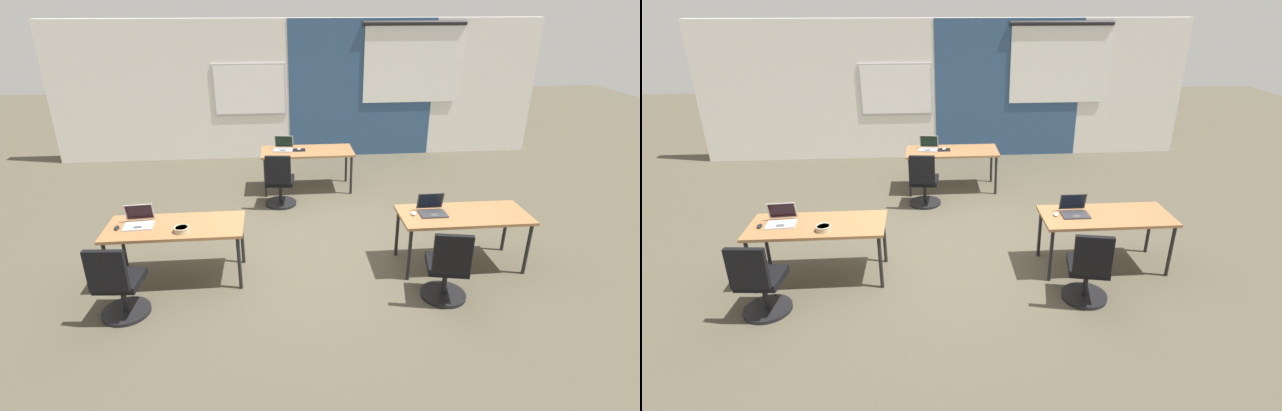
{
  "view_description": "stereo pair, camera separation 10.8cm",
  "coord_description": "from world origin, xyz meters",
  "views": [
    {
      "loc": [
        -0.52,
        -5.71,
        3.18
      ],
      "look_at": [
        -0.02,
        -0.36,
        0.8
      ],
      "focal_mm": 26.49,
      "sensor_mm": 36.0,
      "label": 1
    },
    {
      "loc": [
        -0.41,
        -5.72,
        3.18
      ],
      "look_at": [
        -0.02,
        -0.36,
        0.8
      ],
      "focal_mm": 26.49,
      "sensor_mm": 36.0,
      "label": 2
    }
  ],
  "objects": [
    {
      "name": "laptop_near_left_end",
      "position": [
        -2.17,
        -0.55,
        0.77
      ],
      "size": [
        0.35,
        0.31,
        0.23
      ],
      "rotation": [
        0.0,
        0.0,
        0.07
      ],
      "color": "#B7B7BC",
      "rests_on": "desk_near_left"
    },
    {
      "name": "mousepad_far_left",
      "position": [
        -0.14,
        2.23,
        0.72
      ],
      "size": [
        0.22,
        0.19,
        0.0
      ],
      "color": "black",
      "rests_on": "desk_far_center"
    },
    {
      "name": "chair_far_left",
      "position": [
        -0.5,
        1.48,
        0.38
      ],
      "size": [
        0.52,
        0.56,
        0.92
      ],
      "rotation": [
        0.0,
        0.0,
        3.03
      ],
      "color": "black",
      "rests_on": "ground"
    },
    {
      "name": "back_wall_assembly",
      "position": [
        0.04,
        4.2,
        1.41
      ],
      "size": [
        10.0,
        0.27,
        2.8
      ],
      "color": "silver",
      "rests_on": "ground"
    },
    {
      "name": "desk_far_center",
      "position": [
        0.0,
        2.2,
        0.66
      ],
      "size": [
        1.6,
        0.7,
        0.72
      ],
      "color": "olive",
      "rests_on": "ground"
    },
    {
      "name": "chair_near_right_inner",
      "position": [
        1.31,
        -1.35,
        0.38
      ],
      "size": [
        0.52,
        0.57,
        0.92
      ],
      "rotation": [
        0.0,
        0.0,
        2.94
      ],
      "color": "black",
      "rests_on": "ground"
    },
    {
      "name": "laptop_near_right_inner",
      "position": [
        1.36,
        -0.54,
        0.77
      ],
      "size": [
        0.33,
        0.28,
        0.23
      ],
      "rotation": [
        0.0,
        0.0,
        0.0
      ],
      "color": "#333338",
      "rests_on": "desk_near_right"
    },
    {
      "name": "laptop_far_left",
      "position": [
        -0.41,
        2.27,
        0.77
      ],
      "size": [
        0.37,
        0.32,
        0.23
      ],
      "rotation": [
        0.0,
        0.0,
        -0.14
      ],
      "color": "#9E9EA3",
      "rests_on": "desk_far_center"
    },
    {
      "name": "mouse_near_right_inner",
      "position": [
        1.12,
        -0.57,
        0.74
      ],
      "size": [
        0.07,
        0.11,
        0.03
      ],
      "color": "silver",
      "rests_on": "desk_near_right"
    },
    {
      "name": "desk_near_right",
      "position": [
        1.75,
        -0.6,
        0.66
      ],
      "size": [
        1.6,
        0.7,
        0.72
      ],
      "color": "olive",
      "rests_on": "ground"
    },
    {
      "name": "desk_near_left",
      "position": [
        -1.75,
        -0.6,
        0.66
      ],
      "size": [
        1.6,
        0.7,
        0.72
      ],
      "color": "olive",
      "rests_on": "ground"
    },
    {
      "name": "ground_plane",
      "position": [
        0.0,
        0.0,
        0.0
      ],
      "size": [
        24.0,
        24.0,
        0.0
      ],
      "color": "#4C4738"
    },
    {
      "name": "mouse_near_left_end",
      "position": [
        -2.4,
        -0.63,
        0.74
      ],
      "size": [
        0.06,
        0.1,
        0.03
      ],
      "color": "black",
      "rests_on": "desk_near_left"
    },
    {
      "name": "chair_near_left_end",
      "position": [
        -2.24,
        -1.34,
        0.38
      ],
      "size": [
        0.52,
        0.56,
        0.92
      ],
      "rotation": [
        0.0,
        0.0,
        3.06
      ],
      "color": "black",
      "rests_on": "ground"
    },
    {
      "name": "mouse_far_left",
      "position": [
        -0.14,
        2.23,
        0.74
      ],
      "size": [
        0.08,
        0.11,
        0.03
      ],
      "color": "silver",
      "rests_on": "mousepad_far_left"
    },
    {
      "name": "snack_bowl",
      "position": [
        -1.64,
        -0.77,
        0.76
      ],
      "size": [
        0.18,
        0.18,
        0.06
      ],
      "color": "tan",
      "rests_on": "desk_near_left"
    }
  ]
}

